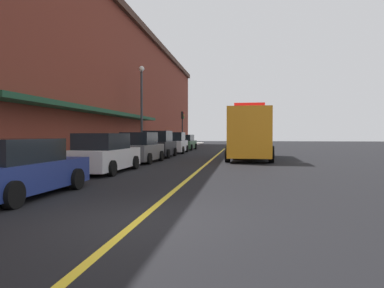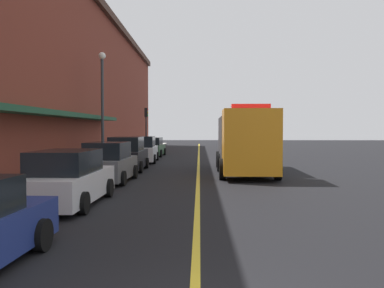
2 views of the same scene
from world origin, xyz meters
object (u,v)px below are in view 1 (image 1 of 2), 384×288
(parking_meter_3, at_px, (143,142))
(traffic_light_near, at_px, (182,122))
(parked_car_2, at_px, (140,148))
(utility_truck, at_px, (249,134))
(parked_car_3, at_px, (159,145))
(parked_car_5, at_px, (185,143))
(parked_car_4, at_px, (175,143))
(parking_meter_0, at_px, (171,140))
(parked_car_1, at_px, (104,154))
(street_lamp_left, at_px, (142,100))
(parked_car_0, at_px, (15,169))
(parking_meter_1, at_px, (121,144))

(parking_meter_3, bearing_deg, traffic_light_near, 89.80)
(parked_car_2, height_order, utility_truck, utility_truck)
(parked_car_3, bearing_deg, parked_car_5, -0.25)
(parked_car_4, relative_size, utility_truck, 0.54)
(parking_meter_0, bearing_deg, parked_car_2, -85.20)
(parked_car_1, height_order, parked_car_2, parked_car_2)
(parked_car_5, relative_size, traffic_light_near, 1.05)
(traffic_light_near, bearing_deg, parked_car_3, -86.10)
(parked_car_1, xyz_separation_m, street_lamp_left, (-1.90, 12.83, 3.59))
(parking_meter_3, bearing_deg, parked_car_2, -76.12)
(parked_car_0, distance_m, parking_meter_0, 28.16)
(parked_car_3, relative_size, parking_meter_3, 3.23)
(parked_car_5, relative_size, utility_truck, 0.51)
(parked_car_2, relative_size, parking_meter_0, 3.22)
(parked_car_4, bearing_deg, traffic_light_near, 4.36)
(parking_meter_3, bearing_deg, parking_meter_1, -90.00)
(parked_car_3, relative_size, parking_meter_0, 3.23)
(parked_car_3, relative_size, street_lamp_left, 0.62)
(parked_car_4, distance_m, parking_meter_1, 10.44)
(parked_car_1, bearing_deg, parked_car_2, 0.54)
(parking_meter_0, xyz_separation_m, parking_meter_3, (0.00, -10.68, 0.00))
(parked_car_0, height_order, parking_meter_1, parked_car_0)
(parked_car_5, distance_m, street_lamp_left, 10.84)
(parking_meter_0, bearing_deg, parked_car_4, -75.20)
(parking_meter_0, distance_m, street_lamp_left, 9.54)
(parked_car_3, height_order, parked_car_5, parked_car_3)
(street_lamp_left, bearing_deg, parked_car_1, -81.56)
(parked_car_3, xyz_separation_m, parking_meter_3, (-1.30, 0.49, 0.17))
(parked_car_3, xyz_separation_m, parking_meter_1, (-1.30, -4.44, 0.17))
(parked_car_3, distance_m, street_lamp_left, 4.58)
(parked_car_4, height_order, parked_car_5, parked_car_4)
(street_lamp_left, bearing_deg, traffic_light_near, 87.62)
(street_lamp_left, height_order, traffic_light_near, street_lamp_left)
(parked_car_0, bearing_deg, parked_car_4, 2.07)
(traffic_light_near, bearing_deg, parking_meter_0, -90.50)
(parked_car_0, relative_size, parked_car_1, 0.99)
(parked_car_0, height_order, parked_car_5, parked_car_5)
(parking_meter_1, bearing_deg, parked_car_1, -78.03)
(parked_car_4, xyz_separation_m, parking_meter_1, (-1.39, -10.35, 0.20))
(parked_car_1, bearing_deg, utility_truck, -33.24)
(parked_car_5, bearing_deg, street_lamp_left, 171.03)
(parked_car_3, distance_m, traffic_light_near, 18.34)
(parked_car_3, relative_size, parked_car_4, 0.90)
(parked_car_0, bearing_deg, traffic_light_near, 4.28)
(parking_meter_0, relative_size, traffic_light_near, 0.31)
(utility_truck, relative_size, parking_meter_3, 6.67)
(parked_car_5, bearing_deg, parking_meter_0, 131.98)
(parked_car_4, xyz_separation_m, utility_truck, (6.43, -6.96, 0.82))
(parked_car_5, xyz_separation_m, parking_meter_3, (-1.32, -11.79, 0.29))
(parked_car_1, distance_m, parking_meter_1, 6.29)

